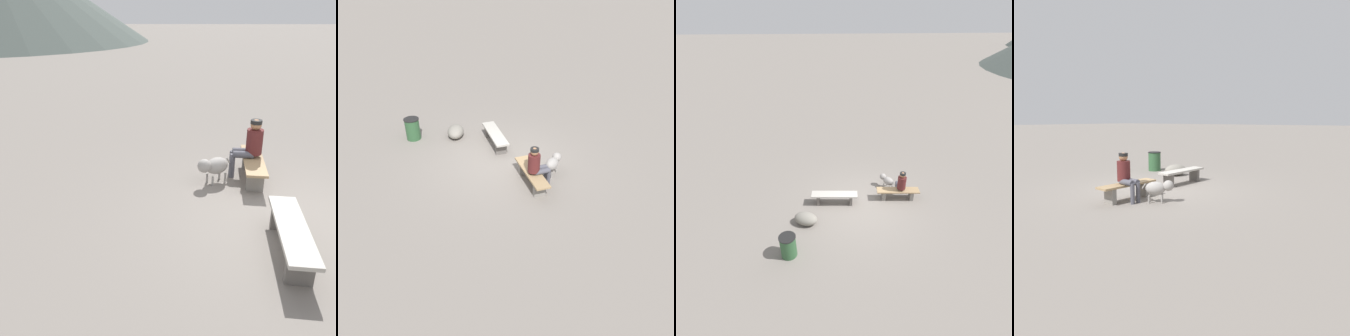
{
  "view_description": "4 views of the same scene",
  "coord_description": "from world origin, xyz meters",
  "views": [
    {
      "loc": [
        -5.53,
        1.87,
        3.25
      ],
      "look_at": [
        0.56,
        2.05,
        0.6
      ],
      "focal_mm": 38.44,
      "sensor_mm": 36.0,
      "label": 1
    },
    {
      "loc": [
        8.26,
        -3.5,
        5.63
      ],
      "look_at": [
        1.23,
        -0.4,
        0.61
      ],
      "focal_mm": 35.51,
      "sensor_mm": 36.0,
      "label": 2
    },
    {
      "loc": [
        -1.52,
        -8.19,
        6.59
      ],
      "look_at": [
        -0.63,
        1.7,
        0.75
      ],
      "focal_mm": 28.1,
      "sensor_mm": 36.0,
      "label": 3
    },
    {
      "loc": [
        7.45,
        6.27,
        2.11
      ],
      "look_at": [
        -0.8,
        0.46,
        0.58
      ],
      "focal_mm": 34.8,
      "sensor_mm": 36.0,
      "label": 4
    }
  ],
  "objects": [
    {
      "name": "trash_bin",
      "position": [
        -2.72,
        -2.27,
        0.39
      ],
      "size": [
        0.53,
        0.53,
        0.77
      ],
      "color": "#2D5633",
      "rests_on": "ground"
    },
    {
      "name": "bench_right",
      "position": [
        1.44,
        0.3,
        0.31
      ],
      "size": [
        1.74,
        0.57,
        0.45
      ],
      "rotation": [
        0.0,
        0.0,
        -0.09
      ],
      "color": "gray",
      "rests_on": "ground"
    },
    {
      "name": "dog",
      "position": [
        1.19,
        1.14,
        0.38
      ],
      "size": [
        0.6,
        0.71,
        0.58
      ],
      "rotation": [
        0.0,
        0.0,
        2.16
      ],
      "color": "gray",
      "rests_on": "ground"
    },
    {
      "name": "seated_person",
      "position": [
        1.57,
        0.38,
        0.73
      ],
      "size": [
        0.37,
        0.66,
        1.26
      ],
      "rotation": [
        0.0,
        0.0,
        -0.08
      ],
      "color": "#511E1E",
      "rests_on": "ground"
    },
    {
      "name": "boulder",
      "position": [
        -2.24,
        -0.85,
        0.21
      ],
      "size": [
        1.01,
        0.85,
        0.43
      ],
      "primitive_type": "ellipsoid",
      "rotation": [
        0.0,
        0.0,
        1.18
      ],
      "color": "gray",
      "rests_on": "ground"
    },
    {
      "name": "ground",
      "position": [
        0.0,
        0.0,
        -0.03
      ],
      "size": [
        210.0,
        210.0,
        0.06
      ],
      "primitive_type": "cube",
      "color": "gray"
    },
    {
      "name": "bench_left",
      "position": [
        -1.14,
        0.23,
        0.34
      ],
      "size": [
        1.84,
        0.59,
        0.46
      ],
      "rotation": [
        0.0,
        0.0,
        -0.09
      ],
      "color": "#605B56",
      "rests_on": "ground"
    }
  ]
}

